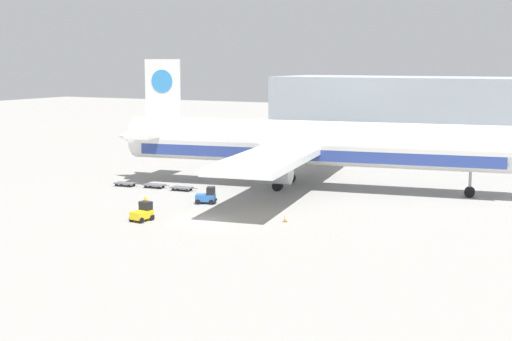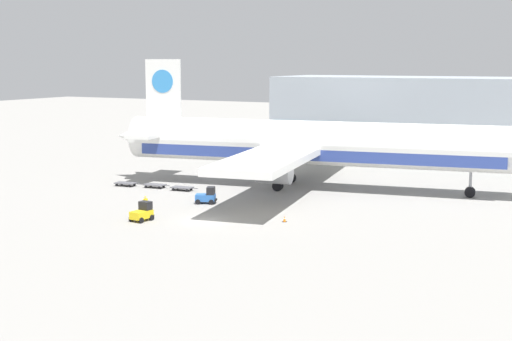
{
  "view_description": "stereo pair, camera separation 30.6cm",
  "coord_description": "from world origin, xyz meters",
  "px_view_note": "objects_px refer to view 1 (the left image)",
  "views": [
    {
      "loc": [
        38.87,
        -63.05,
        16.68
      ],
      "look_at": [
        0.92,
        10.44,
        4.0
      ],
      "focal_mm": 50.0,
      "sensor_mm": 36.0,
      "label": 1
    },
    {
      "loc": [
        39.14,
        -62.91,
        16.68
      ],
      "look_at": [
        0.92,
        10.44,
        4.0
      ],
      "focal_mm": 50.0,
      "sensor_mm": 36.0,
      "label": 2
    }
  ],
  "objects_px": {
    "airplane_main": "(309,145)",
    "ground_crew_near": "(146,203)",
    "baggage_dolly_lead": "(125,183)",
    "baggage_dolly_third": "(182,188)",
    "baggage_tug_foreground": "(207,196)",
    "traffic_cone_near": "(285,219)",
    "baggage_tug_mid": "(143,213)",
    "baggage_dolly_second": "(154,185)"
  },
  "relations": [
    {
      "from": "baggage_dolly_second",
      "to": "baggage_dolly_third",
      "type": "bearing_deg",
      "value": -6.51
    },
    {
      "from": "baggage_tug_mid",
      "to": "baggage_dolly_third",
      "type": "height_order",
      "value": "baggage_tug_mid"
    },
    {
      "from": "baggage_dolly_lead",
      "to": "ground_crew_near",
      "type": "height_order",
      "value": "ground_crew_near"
    },
    {
      "from": "baggage_dolly_second",
      "to": "airplane_main",
      "type": "bearing_deg",
      "value": 20.95
    },
    {
      "from": "airplane_main",
      "to": "baggage_tug_mid",
      "type": "height_order",
      "value": "airplane_main"
    },
    {
      "from": "baggage_tug_mid",
      "to": "baggage_dolly_lead",
      "type": "xyz_separation_m",
      "value": [
        -14.79,
        16.16,
        -0.49
      ]
    },
    {
      "from": "baggage_dolly_lead",
      "to": "traffic_cone_near",
      "type": "bearing_deg",
      "value": -24.8
    },
    {
      "from": "baggage_tug_foreground",
      "to": "traffic_cone_near",
      "type": "height_order",
      "value": "baggage_tug_foreground"
    },
    {
      "from": "baggage_tug_mid",
      "to": "baggage_dolly_third",
      "type": "xyz_separation_m",
      "value": [
        -6.09,
        16.82,
        -0.49
      ]
    },
    {
      "from": "baggage_tug_mid",
      "to": "baggage_tug_foreground",
      "type": "bearing_deg",
      "value": 0.36
    },
    {
      "from": "airplane_main",
      "to": "baggage_tug_foreground",
      "type": "relative_size",
      "value": 20.74
    },
    {
      "from": "baggage_dolly_second",
      "to": "baggage_dolly_third",
      "type": "distance_m",
      "value": 4.4
    },
    {
      "from": "airplane_main",
      "to": "baggage_tug_foreground",
      "type": "distance_m",
      "value": 17.21
    },
    {
      "from": "baggage_dolly_lead",
      "to": "baggage_tug_mid",
      "type": "bearing_deg",
      "value": -53.36
    },
    {
      "from": "baggage_dolly_lead",
      "to": "baggage_dolly_third",
      "type": "distance_m",
      "value": 8.73
    },
    {
      "from": "airplane_main",
      "to": "baggage_dolly_lead",
      "type": "height_order",
      "value": "airplane_main"
    },
    {
      "from": "baggage_tug_mid",
      "to": "traffic_cone_near",
      "type": "xyz_separation_m",
      "value": [
        13.59,
        6.4,
        -0.56
      ]
    },
    {
      "from": "baggage_tug_mid",
      "to": "baggage_dolly_lead",
      "type": "height_order",
      "value": "baggage_tug_mid"
    },
    {
      "from": "baggage_dolly_second",
      "to": "traffic_cone_near",
      "type": "distance_m",
      "value": 26.25
    },
    {
      "from": "airplane_main",
      "to": "ground_crew_near",
      "type": "bearing_deg",
      "value": -123.93
    },
    {
      "from": "airplane_main",
      "to": "traffic_cone_near",
      "type": "height_order",
      "value": "airplane_main"
    },
    {
      "from": "baggage_tug_mid",
      "to": "baggage_dolly_third",
      "type": "distance_m",
      "value": 17.9
    },
    {
      "from": "airplane_main",
      "to": "baggage_tug_mid",
      "type": "relative_size",
      "value": 22.24
    },
    {
      "from": "baggage_tug_foreground",
      "to": "baggage_dolly_third",
      "type": "distance_m",
      "value": 9.31
    },
    {
      "from": "baggage_dolly_third",
      "to": "baggage_tug_mid",
      "type": "bearing_deg",
      "value": -75.93
    },
    {
      "from": "baggage_tug_foreground",
      "to": "baggage_dolly_second",
      "type": "distance_m",
      "value": 13.07
    },
    {
      "from": "airplane_main",
      "to": "ground_crew_near",
      "type": "height_order",
      "value": "airplane_main"
    },
    {
      "from": "airplane_main",
      "to": "baggage_dolly_third",
      "type": "relative_size",
      "value": 15.36
    },
    {
      "from": "baggage_tug_mid",
      "to": "traffic_cone_near",
      "type": "distance_m",
      "value": 15.03
    },
    {
      "from": "baggage_tug_foreground",
      "to": "baggage_tug_mid",
      "type": "relative_size",
      "value": 1.07
    },
    {
      "from": "baggage_dolly_second",
      "to": "traffic_cone_near",
      "type": "xyz_separation_m",
      "value": [
        24.07,
        -10.47,
        -0.08
      ]
    },
    {
      "from": "baggage_dolly_third",
      "to": "ground_crew_near",
      "type": "bearing_deg",
      "value": -80.01
    },
    {
      "from": "baggage_tug_foreground",
      "to": "ground_crew_near",
      "type": "bearing_deg",
      "value": -138.7
    },
    {
      "from": "airplane_main",
      "to": "traffic_cone_near",
      "type": "relative_size",
      "value": 90.15
    },
    {
      "from": "baggage_tug_mid",
      "to": "baggage_dolly_second",
      "type": "height_order",
      "value": "baggage_tug_mid"
    },
    {
      "from": "baggage_tug_mid",
      "to": "ground_crew_near",
      "type": "distance_m",
      "value": 4.49
    },
    {
      "from": "baggage_dolly_lead",
      "to": "baggage_dolly_second",
      "type": "bearing_deg",
      "value": 3.57
    },
    {
      "from": "ground_crew_near",
      "to": "baggage_dolly_second",
      "type": "bearing_deg",
      "value": 54.58
    },
    {
      "from": "baggage_dolly_second",
      "to": "baggage_tug_mid",
      "type": "bearing_deg",
      "value": -63.97
    },
    {
      "from": "airplane_main",
      "to": "baggage_dolly_lead",
      "type": "distance_m",
      "value": 25.34
    },
    {
      "from": "baggage_dolly_lead",
      "to": "airplane_main",
      "type": "bearing_deg",
      "value": 17.93
    },
    {
      "from": "airplane_main",
      "to": "traffic_cone_near",
      "type": "xyz_separation_m",
      "value": [
        5.73,
        -19.73,
        -5.53
      ]
    }
  ]
}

